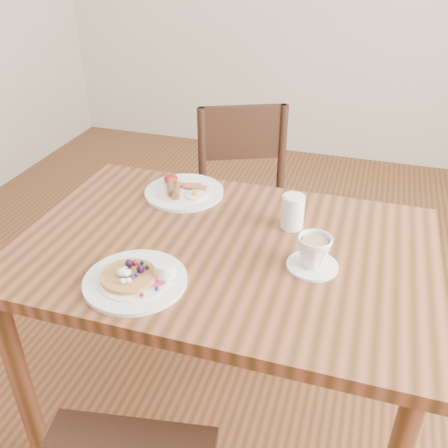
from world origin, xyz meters
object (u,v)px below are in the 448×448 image
(breakfast_plate, at_px, (183,191))
(teacup_saucer, at_px, (314,253))
(pancake_plate, at_px, (137,278))
(water_glass, at_px, (293,212))
(dining_table, at_px, (224,272))
(chair_far, at_px, (246,201))

(breakfast_plate, distance_m, teacup_saucer, 0.57)
(pancake_plate, xyz_separation_m, water_glass, (0.33, 0.39, 0.04))
(dining_table, bearing_deg, teacup_saucer, -6.98)
(teacup_saucer, relative_size, water_glass, 1.33)
(chair_far, relative_size, teacup_saucer, 6.29)
(teacup_saucer, xyz_separation_m, water_glass, (-0.09, 0.19, 0.01))
(breakfast_plate, height_order, teacup_saucer, teacup_saucer)
(dining_table, xyz_separation_m, teacup_saucer, (0.26, -0.03, 0.14))
(dining_table, distance_m, breakfast_plate, 0.36)
(chair_far, height_order, pancake_plate, chair_far)
(dining_table, height_order, teacup_saucer, teacup_saucer)
(breakfast_plate, distance_m, water_glass, 0.41)
(dining_table, xyz_separation_m, water_glass, (0.17, 0.16, 0.15))
(pancake_plate, height_order, teacup_saucer, teacup_saucer)
(chair_far, xyz_separation_m, breakfast_plate, (-0.10, -0.47, 0.27))
(dining_table, bearing_deg, water_glass, 42.87)
(water_glass, bearing_deg, pancake_plate, -130.12)
(dining_table, bearing_deg, pancake_plate, -124.49)
(pancake_plate, bearing_deg, chair_far, 87.88)
(pancake_plate, distance_m, breakfast_plate, 0.50)
(dining_table, bearing_deg, breakfast_plate, 131.42)
(teacup_saucer, height_order, water_glass, water_glass)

